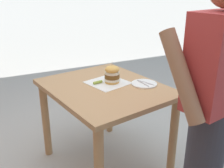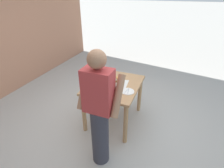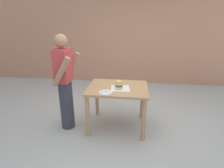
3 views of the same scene
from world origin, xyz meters
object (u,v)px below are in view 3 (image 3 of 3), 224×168
side_plate_with_forks (106,92)px  diner_across_table (65,82)px  patio_table (118,94)px  pickle_spear (122,86)px  sandwich (119,84)px

side_plate_with_forks → diner_across_table: (0.15, 0.74, 0.09)m
patio_table → pickle_spear: bearing=-73.8°
sandwich → pickle_spear: sandwich is taller
side_plate_with_forks → sandwich: bearing=-43.8°
sandwich → diner_across_table: diner_across_table is taller
diner_across_table → patio_table: bearing=-80.9°
patio_table → sandwich: sandwich is taller
patio_table → side_plate_with_forks: bearing=150.7°
patio_table → side_plate_with_forks: side_plate_with_forks is taller
patio_table → sandwich: bearing=-163.6°
patio_table → diner_across_table: bearing=99.1°
diner_across_table → side_plate_with_forks: bearing=-101.3°
pickle_spear → side_plate_with_forks: size_ratio=0.38×
patio_table → sandwich: (-0.09, -0.03, 0.21)m
patio_table → diner_across_table: size_ratio=0.62×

